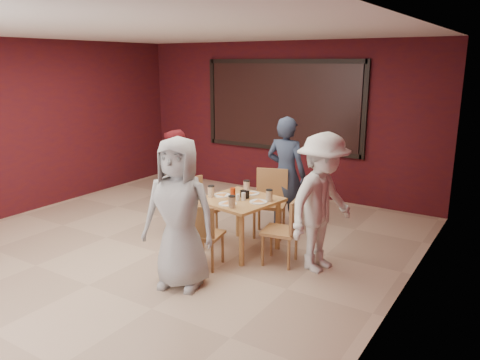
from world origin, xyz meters
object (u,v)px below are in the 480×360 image
Objects in this scene: chair_right at (286,227)px; diner_right at (322,203)px; chair_front at (203,232)px; chair_left at (196,205)px; chair_back at (270,198)px; diner_left at (175,183)px; diner_back at (286,174)px; dining_table at (240,205)px; diner_front at (179,213)px.

diner_right is at bearing 13.06° from chair_right.
chair_left is (-0.69, 0.76, 0.03)m from chair_front.
chair_back is 0.57× the size of diner_right.
diner_left reaches higher than chair_back.
diner_back is at bearing 119.37° from diner_left.
diner_right is (2.23, 0.01, 0.07)m from diner_left.
chair_left is 1.92m from diner_right.
chair_front is 1.45m from diner_right.
chair_back is at bearing 129.08° from chair_right.
diner_front is (-0.01, -1.20, 0.22)m from dining_table.
chair_back reaches higher than chair_front.
diner_back reaches higher than chair_left.
chair_right is at bearing 116.70° from diner_back.
dining_table is 1.20× the size of chair_left.
chair_left is 1.47m from chair_right.
chair_right is 1.39m from diner_front.
diner_left is at bearing -175.36° from chair_left.
diner_back is 1.11× the size of diner_left.
chair_left is 1.50m from diner_front.
chair_left is 1.40m from diner_back.
diner_back reaches higher than chair_front.
chair_back is at bearing 71.93° from diner_front.
diner_left is at bearing 179.23° from dining_table.
chair_front is 0.62m from diner_front.
diner_front is (0.75, -1.25, 0.35)m from chair_left.
diner_right is (1.13, 0.02, 0.21)m from dining_table.
chair_front is at bearing -95.19° from dining_table.
chair_back is at bearing 85.88° from chair_front.
diner_right is at bearing 78.52° from diner_left.
dining_table is 0.68× the size of diner_left.
diner_left is (-0.35, -0.03, 0.27)m from chair_left.
diner_front reaches higher than chair_back.
dining_table is 1.23× the size of chair_right.
chair_back reaches higher than chair_left.
diner_back is at bearing 49.92° from chair_left.
diner_right reaches higher than chair_right.
diner_left is (-1.82, 0.09, 0.28)m from chair_right.
diner_left is at bearing 102.32° from diner_right.
diner_right is (1.01, -1.05, -0.01)m from diner_back.
chair_front is at bearing 133.86° from diner_right.
diner_left is 2.24m from diner_right.
diner_left is at bearing 115.35° from diner_front.
chair_right is (0.71, -0.07, -0.15)m from dining_table.
chair_front is at bearing 80.05° from diner_front.
chair_front is at bearing -94.12° from chair_back.
dining_table is 0.61× the size of diner_front.
chair_back is (0.11, 1.47, 0.07)m from chair_front.
chair_right is (0.67, -0.83, -0.06)m from chair_back.
chair_front is 0.95× the size of chair_left.
diner_left is (-1.04, 0.73, 0.30)m from chair_front.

